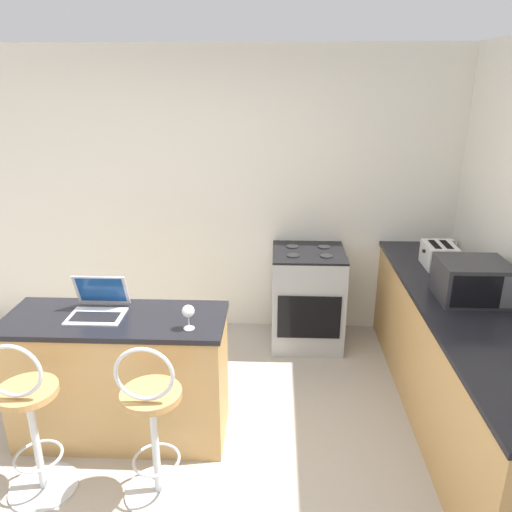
{
  "coord_description": "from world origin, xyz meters",
  "views": [
    {
      "loc": [
        0.6,
        -2.19,
        2.33
      ],
      "look_at": [
        0.44,
        1.53,
        0.99
      ],
      "focal_mm": 35.0,
      "sensor_mm": 36.0,
      "label": 1
    }
  ],
  "objects_px": {
    "toaster": "(439,256)",
    "mug_white": "(450,244)",
    "bar_stool_near": "(31,422)",
    "microwave": "(472,281)",
    "wine_glass_short": "(188,312)",
    "laptop": "(98,305)",
    "stove_range": "(307,298)",
    "bar_stool_far": "(153,426)"
  },
  "relations": [
    {
      "from": "laptop",
      "to": "wine_glass_short",
      "type": "xyz_separation_m",
      "value": [
        0.62,
        -0.19,
        0.05
      ]
    },
    {
      "from": "microwave",
      "to": "mug_white",
      "type": "distance_m",
      "value": 1.09
    },
    {
      "from": "toaster",
      "to": "wine_glass_short",
      "type": "bearing_deg",
      "value": -148.3
    },
    {
      "from": "microwave",
      "to": "mug_white",
      "type": "xyz_separation_m",
      "value": [
        0.2,
        1.07,
        -0.09
      ]
    },
    {
      "from": "toaster",
      "to": "stove_range",
      "type": "height_order",
      "value": "toaster"
    },
    {
      "from": "microwave",
      "to": "stove_range",
      "type": "relative_size",
      "value": 0.5
    },
    {
      "from": "laptop",
      "to": "mug_white",
      "type": "relative_size",
      "value": 3.4
    },
    {
      "from": "bar_stool_near",
      "to": "wine_glass_short",
      "type": "relative_size",
      "value": 6.62
    },
    {
      "from": "laptop",
      "to": "stove_range",
      "type": "relative_size",
      "value": 0.39
    },
    {
      "from": "bar_stool_near",
      "to": "laptop",
      "type": "relative_size",
      "value": 3.0
    },
    {
      "from": "laptop",
      "to": "toaster",
      "type": "distance_m",
      "value": 2.62
    },
    {
      "from": "laptop",
      "to": "bar_stool_far",
      "type": "bearing_deg",
      "value": -52.01
    },
    {
      "from": "bar_stool_near",
      "to": "bar_stool_far",
      "type": "distance_m",
      "value": 0.7
    },
    {
      "from": "laptop",
      "to": "stove_range",
      "type": "bearing_deg",
      "value": 41.49
    },
    {
      "from": "toaster",
      "to": "mug_white",
      "type": "bearing_deg",
      "value": 62.6
    },
    {
      "from": "bar_stool_far",
      "to": "bar_stool_near",
      "type": "bearing_deg",
      "value": 180.0
    },
    {
      "from": "toaster",
      "to": "stove_range",
      "type": "relative_size",
      "value": 0.34
    },
    {
      "from": "microwave",
      "to": "toaster",
      "type": "height_order",
      "value": "microwave"
    },
    {
      "from": "laptop",
      "to": "wine_glass_short",
      "type": "bearing_deg",
      "value": -16.94
    },
    {
      "from": "toaster",
      "to": "wine_glass_short",
      "type": "xyz_separation_m",
      "value": [
        -1.82,
        -1.13,
        0.02
      ]
    },
    {
      "from": "microwave",
      "to": "wine_glass_short",
      "type": "height_order",
      "value": "microwave"
    },
    {
      "from": "stove_range",
      "to": "mug_white",
      "type": "height_order",
      "value": "mug_white"
    },
    {
      "from": "microwave",
      "to": "mug_white",
      "type": "bearing_deg",
      "value": 79.33
    },
    {
      "from": "wine_glass_short",
      "to": "bar_stool_far",
      "type": "bearing_deg",
      "value": -110.95
    },
    {
      "from": "bar_stool_far",
      "to": "toaster",
      "type": "bearing_deg",
      "value": 37.72
    },
    {
      "from": "wine_glass_short",
      "to": "laptop",
      "type": "bearing_deg",
      "value": 163.06
    },
    {
      "from": "mug_white",
      "to": "stove_range",
      "type": "bearing_deg",
      "value": -174.41
    },
    {
      "from": "stove_range",
      "to": "bar_stool_far",
      "type": "bearing_deg",
      "value": -117.48
    },
    {
      "from": "bar_stool_far",
      "to": "stove_range",
      "type": "xyz_separation_m",
      "value": [
        0.96,
        1.85,
        -0.05
      ]
    },
    {
      "from": "microwave",
      "to": "bar_stool_far",
      "type": "bearing_deg",
      "value": -155.62
    },
    {
      "from": "microwave",
      "to": "toaster",
      "type": "distance_m",
      "value": 0.62
    },
    {
      "from": "bar_stool_near",
      "to": "microwave",
      "type": "height_order",
      "value": "microwave"
    },
    {
      "from": "toaster",
      "to": "mug_white",
      "type": "height_order",
      "value": "toaster"
    },
    {
      "from": "bar_stool_far",
      "to": "laptop",
      "type": "distance_m",
      "value": 0.88
    },
    {
      "from": "bar_stool_near",
      "to": "mug_white",
      "type": "bearing_deg",
      "value": 34.21
    },
    {
      "from": "bar_stool_near",
      "to": "microwave",
      "type": "distance_m",
      "value": 2.91
    },
    {
      "from": "bar_stool_far",
      "to": "microwave",
      "type": "xyz_separation_m",
      "value": [
        2.01,
        0.91,
        0.54
      ]
    },
    {
      "from": "stove_range",
      "to": "mug_white",
      "type": "bearing_deg",
      "value": 5.59
    },
    {
      "from": "bar_stool_near",
      "to": "mug_white",
      "type": "relative_size",
      "value": 10.19
    },
    {
      "from": "bar_stool_near",
      "to": "laptop",
      "type": "height_order",
      "value": "laptop"
    },
    {
      "from": "toaster",
      "to": "mug_white",
      "type": "distance_m",
      "value": 0.5
    },
    {
      "from": "bar_stool_near",
      "to": "mug_white",
      "type": "distance_m",
      "value": 3.54
    }
  ]
}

